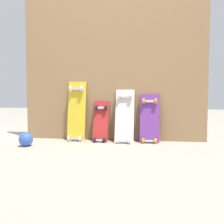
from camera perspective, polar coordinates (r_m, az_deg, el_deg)
ground_plane at (r=3.21m, az=0.17°, el=-6.03°), size 12.00×12.00×0.00m
plywood_wall_panel at (r=3.25m, az=0.34°, el=10.64°), size 2.15×0.04×1.87m
skateboard_yellow at (r=3.23m, az=-7.44°, el=-0.35°), size 0.21×0.19×0.76m
skateboard_red at (r=3.16m, az=-2.40°, el=-2.57°), size 0.17×0.21×0.54m
skateboard_white at (r=3.10m, az=2.63°, el=-1.46°), size 0.21×0.25×0.67m
skateboard_purple at (r=3.11m, az=7.87°, el=-1.92°), size 0.22×0.20×0.62m
rubber_ball at (r=3.02m, az=-17.58°, el=-5.46°), size 0.15×0.15×0.15m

